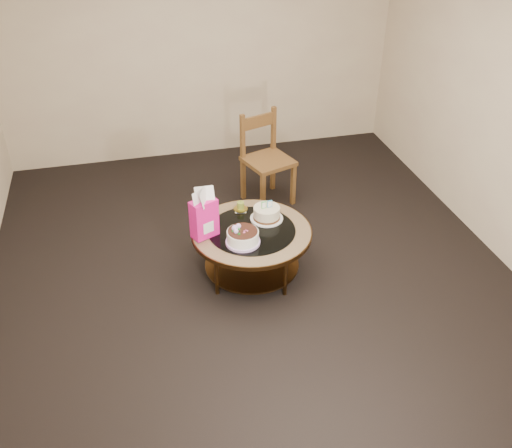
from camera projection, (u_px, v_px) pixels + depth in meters
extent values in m
plane|color=black|center=(252.00, 273.00, 5.04)|extent=(5.00, 5.00, 0.00)
cube|color=beige|center=(199.00, 45.00, 6.34)|extent=(4.50, 0.02, 2.60)
cube|color=beige|center=(396.00, 394.00, 2.30)|extent=(4.50, 0.02, 2.60)
cube|color=beige|center=(512.00, 111.00, 4.77)|extent=(0.02, 5.00, 2.60)
cylinder|color=#523417|center=(284.00, 235.00, 5.15)|extent=(0.04, 0.04, 0.42)
cylinder|color=#523417|center=(221.00, 235.00, 5.16)|extent=(0.04, 0.04, 0.42)
cylinder|color=#523417|center=(217.00, 274.00, 4.69)|extent=(0.04, 0.04, 0.42)
cylinder|color=#523417|center=(285.00, 274.00, 4.68)|extent=(0.04, 0.04, 0.42)
cylinder|color=#523417|center=(252.00, 264.00, 4.98)|extent=(0.82, 0.82, 0.02)
cylinder|color=#523417|center=(252.00, 232.00, 4.80)|extent=(1.02, 1.02, 0.04)
cylinder|color=olive|center=(252.00, 231.00, 4.79)|extent=(1.00, 1.00, 0.01)
cylinder|color=black|center=(252.00, 230.00, 4.79)|extent=(0.74, 0.74, 0.01)
cylinder|color=#C59DDE|center=(243.00, 242.00, 4.62)|extent=(0.28, 0.28, 0.02)
cylinder|color=white|center=(243.00, 237.00, 4.59)|extent=(0.26, 0.26, 0.11)
cylinder|color=black|center=(243.00, 231.00, 4.56)|extent=(0.24, 0.24, 0.01)
sphere|color=#C59DDE|center=(235.00, 228.00, 4.56)|extent=(0.05, 0.05, 0.05)
sphere|color=#C59DDE|center=(238.00, 226.00, 4.59)|extent=(0.04, 0.04, 0.04)
sphere|color=#C59DDE|center=(236.00, 231.00, 4.53)|extent=(0.04, 0.04, 0.04)
cone|color=#1F7728|center=(240.00, 230.00, 4.57)|extent=(0.04, 0.04, 0.02)
cone|color=#1F7728|center=(233.00, 231.00, 4.55)|extent=(0.04, 0.04, 0.02)
cone|color=#1F7728|center=(240.00, 226.00, 4.61)|extent=(0.03, 0.03, 0.02)
cone|color=#1F7728|center=(240.00, 233.00, 4.52)|extent=(0.04, 0.04, 0.02)
cylinder|color=silver|center=(267.00, 218.00, 4.92)|extent=(0.28, 0.28, 0.01)
cylinder|color=#492A15|center=(267.00, 217.00, 4.91)|extent=(0.23, 0.23, 0.02)
cylinder|color=beige|center=(267.00, 212.00, 4.89)|extent=(0.23, 0.23, 0.09)
cube|color=#4EB852|center=(264.00, 205.00, 4.84)|extent=(0.04, 0.01, 0.06)
cube|color=white|center=(264.00, 205.00, 4.84)|extent=(0.03, 0.01, 0.05)
cube|color=#3A91C8|center=(270.00, 204.00, 4.85)|extent=(0.04, 0.01, 0.06)
cube|color=white|center=(270.00, 204.00, 4.85)|extent=(0.03, 0.01, 0.05)
cube|color=#F21682|center=(204.00, 218.00, 4.63)|extent=(0.24, 0.20, 0.33)
cube|color=silver|center=(205.00, 224.00, 4.66)|extent=(0.14, 0.15, 0.10)
cube|color=#F0C362|center=(241.00, 210.00, 5.04)|extent=(0.12, 0.12, 0.01)
cylinder|color=gold|center=(241.00, 209.00, 5.03)|extent=(0.12, 0.12, 0.01)
cylinder|color=olive|center=(241.00, 205.00, 5.01)|extent=(0.06, 0.06, 0.06)
cylinder|color=black|center=(241.00, 202.00, 4.99)|extent=(0.00, 0.00, 0.01)
cube|color=brown|center=(268.00, 161.00, 5.80)|extent=(0.56, 0.56, 0.04)
cube|color=brown|center=(263.00, 194.00, 5.72)|extent=(0.05, 0.05, 0.47)
cube|color=brown|center=(293.00, 184.00, 5.89)|extent=(0.05, 0.05, 0.47)
cube|color=brown|center=(243.00, 179.00, 5.98)|extent=(0.05, 0.05, 0.47)
cube|color=brown|center=(273.00, 169.00, 6.15)|extent=(0.05, 0.05, 0.47)
cube|color=brown|center=(243.00, 137.00, 5.72)|extent=(0.05, 0.05, 0.48)
cube|color=brown|center=(274.00, 129.00, 5.89)|extent=(0.05, 0.05, 0.48)
cube|color=brown|center=(258.00, 121.00, 5.73)|extent=(0.37, 0.15, 0.13)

